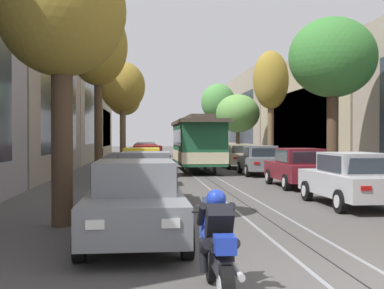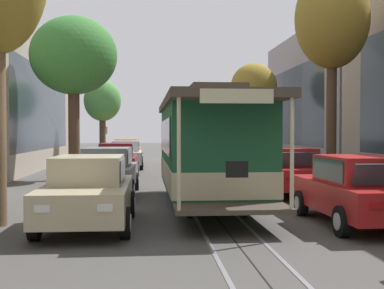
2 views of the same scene
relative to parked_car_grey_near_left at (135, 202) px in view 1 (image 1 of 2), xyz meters
name	(u,v)px [view 1 (image 1 of 2)]	position (x,y,z in m)	size (l,w,h in m)	color
ground_plane	(195,170)	(3.21, 21.47, -0.80)	(160.00, 160.00, 0.00)	#4C4947
trolley_track_rails	(189,166)	(3.21, 25.69, -0.79)	(1.14, 70.22, 0.01)	gray
building_facade_left	(44,105)	(-6.75, 25.33, 3.45)	(5.57, 61.92, 9.85)	gray
building_facade_right	(332,110)	(13.26, 24.67, 3.15)	(5.89, 61.92, 9.12)	gray
parked_car_grey_near_left	(135,202)	(0.00, 0.00, 0.00)	(2.03, 4.37, 1.58)	slate
parked_car_grey_second_left	(146,177)	(0.20, 5.81, 0.00)	(2.13, 4.42, 1.58)	slate
parked_car_yellow_mid_left	(142,167)	(0.03, 11.55, 0.00)	(2.06, 4.39, 1.58)	gold
parked_car_red_fourth_left	(147,160)	(0.26, 17.34, 0.00)	(2.11, 4.41, 1.58)	red
parked_car_red_fifth_left	(145,156)	(0.15, 23.00, 0.00)	(2.06, 4.39, 1.58)	red
parked_car_grey_sixth_left	(145,153)	(0.12, 29.21, 0.00)	(2.06, 4.39, 1.58)	slate
parked_car_silver_far_left	(146,151)	(0.18, 35.17, 0.00)	(2.14, 4.42, 1.58)	#B7B7BC
parked_car_silver_second_right	(352,179)	(6.24, 4.62, 0.00)	(2.06, 4.39, 1.58)	#B7B7BC
parked_car_maroon_mid_right	(299,167)	(6.39, 10.29, 0.00)	(2.01, 4.36, 1.58)	maroon
parked_car_grey_fourth_right	(260,160)	(6.29, 16.88, 0.00)	(2.10, 4.40, 1.58)	slate
parked_car_beige_fifth_right	(239,156)	(6.23, 22.76, 0.00)	(2.01, 4.36, 1.58)	#C1B28E
street_tree_kerb_left_near	(62,16)	(-1.70, 2.07, 4.01)	(2.94, 2.52, 6.43)	#4C3826
street_tree_kerb_left_second	(98,48)	(-2.10, 15.02, 5.54)	(2.85, 2.69, 8.36)	#4C3826
street_tree_kerb_left_mid	(123,88)	(-1.59, 29.10, 5.02)	(3.46, 2.89, 7.81)	brown
street_tree_kerb_left_fourth	(124,101)	(-1.99, 41.46, 4.86)	(3.20, 3.50, 7.17)	brown
street_tree_kerb_right_second	(333,59)	(8.19, 11.29, 4.58)	(3.81, 3.21, 7.19)	#4C3826
street_tree_kerb_right_mid	(271,82)	(8.29, 22.45, 4.82)	(2.33, 1.95, 7.66)	brown
street_tree_kerb_right_fourth	(238,114)	(7.96, 32.52, 3.24)	(3.71, 3.71, 5.68)	brown
street_tree_kerb_right_far	(218,103)	(8.00, 44.47, 4.95)	(3.73, 3.25, 7.85)	brown
cable_car_trolley	(197,143)	(3.21, 19.70, 0.86)	(2.62, 9.15, 3.28)	#1E5B38
motorcycle_with_rider	(218,247)	(1.11, -3.42, -0.15)	(0.56, 1.99, 1.37)	black
pedestrian_on_left_pavement	(99,154)	(-2.88, 23.67, 0.11)	(0.55, 0.41, 1.61)	#282D38
fire_hydrant	(358,182)	(7.75, 7.67, -0.38)	(0.40, 0.22, 0.84)	#B2B2B7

